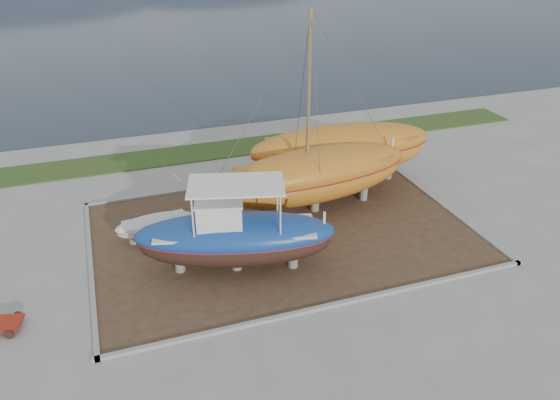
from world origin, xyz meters
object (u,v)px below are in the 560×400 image
object	(u,v)px
blue_caique	(235,228)
orange_bare_hull	(341,156)
white_dinghy	(156,227)
orange_sailboat	(318,118)
red_trailer	(0,326)

from	to	relation	value
blue_caique	orange_bare_hull	size ratio (longest dim) A/B	0.81
orange_bare_hull	white_dinghy	bearing A→B (deg)	-164.14
orange_sailboat	red_trailer	xyz separation A→B (m)	(-14.86, -4.73, -5.04)
white_dinghy	blue_caique	bearing A→B (deg)	-57.03
orange_sailboat	orange_bare_hull	size ratio (longest dim) A/B	0.98
blue_caique	red_trailer	bearing A→B (deg)	-159.52
white_dinghy	orange_sailboat	world-z (taller)	orange_sailboat
orange_sailboat	orange_bare_hull	bearing A→B (deg)	37.96
blue_caique	red_trailer	distance (m)	9.78
blue_caique	orange_bare_hull	world-z (taller)	blue_caique
red_trailer	blue_caique	bearing A→B (deg)	18.03
orange_bare_hull	red_trailer	xyz separation A→B (m)	(-17.44, -7.18, -1.64)
orange_sailboat	orange_bare_hull	distance (m)	4.92
orange_bare_hull	red_trailer	world-z (taller)	orange_bare_hull
orange_bare_hull	red_trailer	distance (m)	18.94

